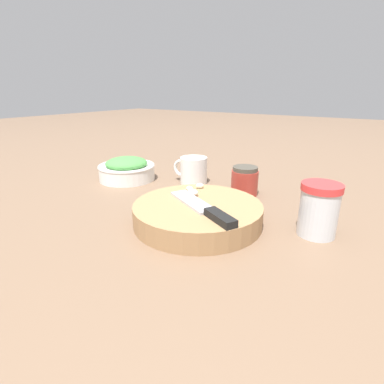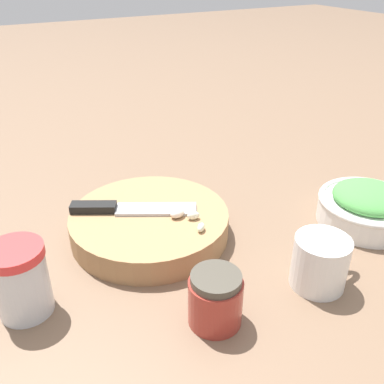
{
  "view_description": "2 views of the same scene",
  "coord_description": "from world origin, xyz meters",
  "px_view_note": "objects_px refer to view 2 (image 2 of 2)",
  "views": [
    {
      "loc": [
        0.37,
        -0.5,
        0.25
      ],
      "look_at": [
        0.04,
        -0.01,
        0.04
      ],
      "focal_mm": 28.0,
      "sensor_mm": 36.0,
      "label": 1
    },
    {
      "loc": [
        0.29,
        0.46,
        0.39
      ],
      "look_at": [
        0.03,
        -0.01,
        0.09
      ],
      "focal_mm": 40.0,
      "sensor_mm": 36.0,
      "label": 2
    }
  ],
  "objects_px": {
    "spice_jar": "(21,280)",
    "honey_jar": "(215,299)",
    "chef_knife": "(126,208)",
    "garlic_cloves": "(186,216)",
    "coffee_mug": "(321,262)",
    "cutting_board": "(150,224)",
    "herb_bowl": "(368,206)"
  },
  "relations": [
    {
      "from": "cutting_board",
      "to": "herb_bowl",
      "type": "distance_m",
      "value": 0.35
    },
    {
      "from": "spice_jar",
      "to": "honey_jar",
      "type": "bearing_deg",
      "value": 147.33
    },
    {
      "from": "garlic_cloves",
      "to": "coffee_mug",
      "type": "relative_size",
      "value": 0.69
    },
    {
      "from": "chef_knife",
      "to": "garlic_cloves",
      "type": "relative_size",
      "value": 2.67
    },
    {
      "from": "coffee_mug",
      "to": "honey_jar",
      "type": "xyz_separation_m",
      "value": [
        0.16,
        -0.01,
        -0.0
      ]
    },
    {
      "from": "cutting_board",
      "to": "garlic_cloves",
      "type": "bearing_deg",
      "value": 131.46
    },
    {
      "from": "coffee_mug",
      "to": "herb_bowl",
      "type": "bearing_deg",
      "value": -156.01
    },
    {
      "from": "cutting_board",
      "to": "coffee_mug",
      "type": "height_order",
      "value": "coffee_mug"
    },
    {
      "from": "chef_knife",
      "to": "coffee_mug",
      "type": "bearing_deg",
      "value": 65.6
    },
    {
      "from": "cutting_board",
      "to": "coffee_mug",
      "type": "relative_size",
      "value": 2.45
    },
    {
      "from": "cutting_board",
      "to": "garlic_cloves",
      "type": "distance_m",
      "value": 0.07
    },
    {
      "from": "coffee_mug",
      "to": "honey_jar",
      "type": "relative_size",
      "value": 1.44
    },
    {
      "from": "chef_knife",
      "to": "spice_jar",
      "type": "distance_m",
      "value": 0.2
    },
    {
      "from": "chef_knife",
      "to": "garlic_cloves",
      "type": "height_order",
      "value": "garlic_cloves"
    },
    {
      "from": "cutting_board",
      "to": "herb_bowl",
      "type": "xyz_separation_m",
      "value": [
        -0.33,
        0.13,
        0.01
      ]
    },
    {
      "from": "spice_jar",
      "to": "honey_jar",
      "type": "distance_m",
      "value": 0.23
    },
    {
      "from": "chef_knife",
      "to": "garlic_cloves",
      "type": "distance_m",
      "value": 0.1
    },
    {
      "from": "cutting_board",
      "to": "chef_knife",
      "type": "bearing_deg",
      "value": -37.41
    },
    {
      "from": "cutting_board",
      "to": "garlic_cloves",
      "type": "height_order",
      "value": "garlic_cloves"
    },
    {
      "from": "herb_bowl",
      "to": "chef_knife",
      "type": "bearing_deg",
      "value": -23.85
    },
    {
      "from": "garlic_cloves",
      "to": "spice_jar",
      "type": "relative_size",
      "value": 0.73
    },
    {
      "from": "chef_knife",
      "to": "honey_jar",
      "type": "xyz_separation_m",
      "value": [
        -0.03,
        0.23,
        -0.01
      ]
    },
    {
      "from": "garlic_cloves",
      "to": "coffee_mug",
      "type": "height_order",
      "value": "coffee_mug"
    },
    {
      "from": "garlic_cloves",
      "to": "herb_bowl",
      "type": "distance_m",
      "value": 0.3
    },
    {
      "from": "spice_jar",
      "to": "cutting_board",
      "type": "bearing_deg",
      "value": -158.74
    },
    {
      "from": "cutting_board",
      "to": "herb_bowl",
      "type": "relative_size",
      "value": 1.55
    },
    {
      "from": "chef_knife",
      "to": "coffee_mug",
      "type": "relative_size",
      "value": 1.84
    },
    {
      "from": "chef_knife",
      "to": "spice_jar",
      "type": "xyz_separation_m",
      "value": [
        0.17,
        0.1,
        0.0
      ]
    },
    {
      "from": "chef_knife",
      "to": "herb_bowl",
      "type": "xyz_separation_m",
      "value": [
        -0.36,
        0.16,
        -0.01
      ]
    },
    {
      "from": "spice_jar",
      "to": "honey_jar",
      "type": "height_order",
      "value": "spice_jar"
    },
    {
      "from": "garlic_cloves",
      "to": "spice_jar",
      "type": "distance_m",
      "value": 0.24
    },
    {
      "from": "garlic_cloves",
      "to": "spice_jar",
      "type": "xyz_separation_m",
      "value": [
        0.24,
        0.03,
        0.0
      ]
    }
  ]
}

